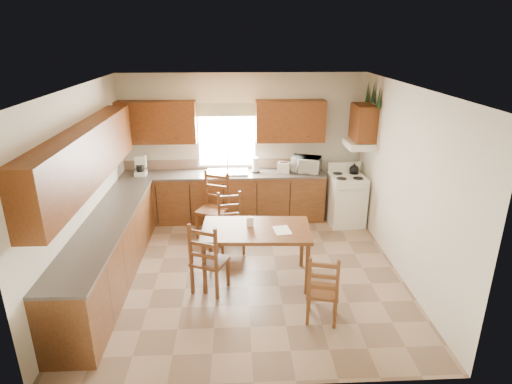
{
  "coord_description": "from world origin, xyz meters",
  "views": [
    {
      "loc": [
        -0.14,
        -5.61,
        3.35
      ],
      "look_at": [
        0.15,
        0.3,
        1.15
      ],
      "focal_mm": 30.0,
      "sensor_mm": 36.0,
      "label": 1
    }
  ],
  "objects_px": {
    "stove": "(346,200)",
    "chair_far_left": "(212,206)",
    "chair_near_left": "(210,257)",
    "microwave": "(306,164)",
    "chair_near_right": "(323,287)",
    "dining_table": "(256,254)",
    "chair_far_right": "(231,224)"
  },
  "relations": [
    {
      "from": "dining_table",
      "to": "chair_far_right",
      "type": "relative_size",
      "value": 1.57
    },
    {
      "from": "dining_table",
      "to": "chair_near_left",
      "type": "height_order",
      "value": "chair_near_left"
    },
    {
      "from": "chair_far_left",
      "to": "microwave",
      "type": "bearing_deg",
      "value": 47.15
    },
    {
      "from": "chair_near_left",
      "to": "chair_near_right",
      "type": "relative_size",
      "value": 1.13
    },
    {
      "from": "stove",
      "to": "microwave",
      "type": "distance_m",
      "value": 0.99
    },
    {
      "from": "microwave",
      "to": "chair_far_left",
      "type": "relative_size",
      "value": 0.43
    },
    {
      "from": "microwave",
      "to": "stove",
      "type": "bearing_deg",
      "value": -4.53
    },
    {
      "from": "chair_near_left",
      "to": "chair_far_left",
      "type": "distance_m",
      "value": 1.68
    },
    {
      "from": "stove",
      "to": "chair_near_right",
      "type": "xyz_separation_m",
      "value": [
        -0.99,
        -2.83,
        0.0
      ]
    },
    {
      "from": "stove",
      "to": "chair_far_left",
      "type": "distance_m",
      "value": 2.48
    },
    {
      "from": "chair_near_left",
      "to": "chair_far_right",
      "type": "bearing_deg",
      "value": -80.4
    },
    {
      "from": "dining_table",
      "to": "stove",
      "type": "bearing_deg",
      "value": 49.87
    },
    {
      "from": "chair_near_left",
      "to": "chair_near_right",
      "type": "distance_m",
      "value": 1.59
    },
    {
      "from": "stove",
      "to": "chair_far_left",
      "type": "bearing_deg",
      "value": -173.37
    },
    {
      "from": "chair_near_right",
      "to": "chair_far_left",
      "type": "bearing_deg",
      "value": -45.65
    },
    {
      "from": "stove",
      "to": "chair_near_right",
      "type": "height_order",
      "value": "chair_near_right"
    },
    {
      "from": "chair_near_left",
      "to": "chair_near_right",
      "type": "height_order",
      "value": "chair_near_left"
    },
    {
      "from": "chair_near_left",
      "to": "chair_near_right",
      "type": "xyz_separation_m",
      "value": [
        1.41,
        -0.72,
        -0.06
      ]
    },
    {
      "from": "stove",
      "to": "chair_near_left",
      "type": "bearing_deg",
      "value": -142.03
    },
    {
      "from": "stove",
      "to": "microwave",
      "type": "relative_size",
      "value": 1.88
    },
    {
      "from": "stove",
      "to": "dining_table",
      "type": "relative_size",
      "value": 0.61
    },
    {
      "from": "stove",
      "to": "chair_far_right",
      "type": "bearing_deg",
      "value": -158.28
    },
    {
      "from": "stove",
      "to": "microwave",
      "type": "height_order",
      "value": "microwave"
    },
    {
      "from": "chair_far_left",
      "to": "dining_table",
      "type": "bearing_deg",
      "value": -40.78
    },
    {
      "from": "dining_table",
      "to": "chair_near_right",
      "type": "height_order",
      "value": "chair_near_right"
    },
    {
      "from": "dining_table",
      "to": "chair_near_left",
      "type": "bearing_deg",
      "value": -156.37
    },
    {
      "from": "chair_near_left",
      "to": "chair_near_right",
      "type": "bearing_deg",
      "value": 176.85
    },
    {
      "from": "dining_table",
      "to": "chair_far_left",
      "type": "distance_m",
      "value": 1.6
    },
    {
      "from": "microwave",
      "to": "chair_near_left",
      "type": "bearing_deg",
      "value": -106.07
    },
    {
      "from": "microwave",
      "to": "chair_near_right",
      "type": "bearing_deg",
      "value": -76.19
    },
    {
      "from": "chair_near_left",
      "to": "chair_far_left",
      "type": "relative_size",
      "value": 0.91
    },
    {
      "from": "stove",
      "to": "chair_far_left",
      "type": "relative_size",
      "value": 0.81
    }
  ]
}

